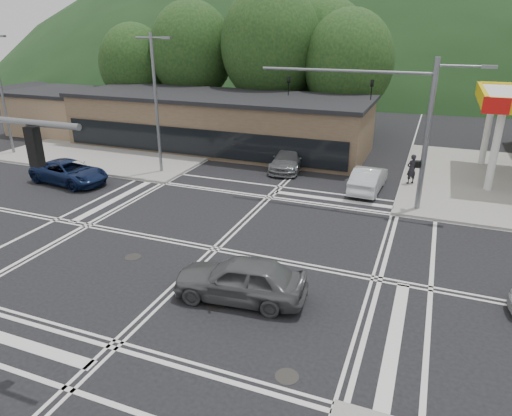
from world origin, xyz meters
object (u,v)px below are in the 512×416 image
(car_blue_west, at_px, (69,172))
(car_northbound, at_px, (289,159))
(car_queue_b, at_px, (322,150))
(pedestrian, at_px, (412,169))
(car_queue_a, at_px, (368,179))
(car_grey_center, at_px, (240,279))

(car_blue_west, relative_size, car_northbound, 1.07)
(car_queue_b, bearing_deg, car_blue_west, 46.87)
(car_northbound, bearing_deg, pedestrian, -9.91)
(car_queue_a, height_order, car_northbound, car_queue_a)
(car_blue_west, distance_m, car_northbound, 14.49)
(car_blue_west, height_order, car_queue_b, car_queue_b)
(car_grey_center, height_order, car_northbound, car_grey_center)
(car_northbound, bearing_deg, car_grey_center, -84.10)
(car_grey_center, bearing_deg, car_northbound, -175.11)
(car_queue_b, height_order, pedestrian, pedestrian)
(car_queue_a, bearing_deg, car_northbound, -20.52)
(car_queue_b, relative_size, pedestrian, 2.60)
(car_queue_a, distance_m, car_northbound, 6.39)
(car_queue_b, distance_m, car_northbound, 3.34)
(car_blue_west, xyz_separation_m, car_grey_center, (15.40, -8.26, 0.10))
(pedestrian, bearing_deg, car_northbound, -47.03)
(car_grey_center, relative_size, car_queue_a, 1.06)
(car_blue_west, bearing_deg, car_grey_center, -111.15)
(car_grey_center, height_order, pedestrian, pedestrian)
(car_blue_west, xyz_separation_m, car_queue_a, (17.93, 5.52, 0.03))
(car_queue_a, xyz_separation_m, pedestrian, (2.34, 1.92, 0.33))
(car_grey_center, relative_size, car_queue_b, 1.00)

